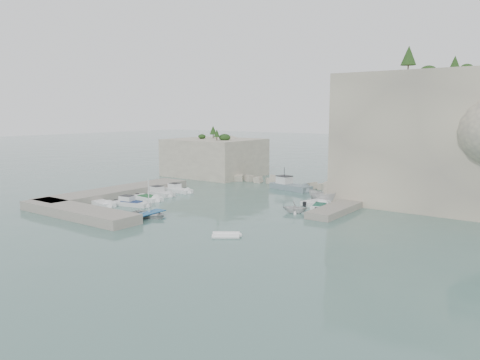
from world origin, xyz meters
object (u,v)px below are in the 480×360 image
Objects in this scene: motorboat_c at (148,200)px; tender_east_b at (320,209)px; motorboat_d at (132,206)px; tender_east_c at (319,204)px; work_boat at (291,190)px; motorboat_e at (103,206)px; rowboat at (149,217)px; motorboat_a at (178,192)px; tender_east_a at (295,213)px; tender_east_d at (322,202)px; motorboat_b at (160,195)px; inflatable_dinghy at (226,237)px.

tender_east_b is at bearing 27.93° from motorboat_c.
motorboat_d is 24.54m from tender_east_c.
work_boat reaches higher than motorboat_c.
work_boat reaches higher than motorboat_e.
rowboat is (9.79, -1.03, 0.00)m from motorboat_e.
motorboat_a is 0.97× the size of tender_east_c.
tender_east_a is 0.65× the size of tender_east_d.
tender_east_d reaches higher than motorboat_b.
motorboat_b is 23.16m from tender_east_c.
motorboat_a and motorboat_b have the same top height.
tender_east_c reaches higher than inflatable_dinghy.
motorboat_e is 0.91× the size of tender_east_b.
motorboat_d is (2.55, -11.29, 0.00)m from motorboat_a.
motorboat_a is 22.12m from tender_east_d.
tender_east_d is (-1.82, 4.37, 0.00)m from tender_east_b.
work_boat is (-9.06, 14.58, 0.00)m from tender_east_a.
motorboat_d is (1.37, -4.01, 0.00)m from motorboat_c.
motorboat_c is 22.60m from inflatable_dinghy.
rowboat is 0.83× the size of tender_east_c.
tender_east_a is at bearing 55.04° from inflatable_dinghy.
motorboat_e is (-1.67, -6.21, 0.00)m from motorboat_c.
motorboat_e is at bearing -89.13° from motorboat_a.
tender_east_a is 6.60m from tender_east_c.
work_boat is (-8.61, 6.36, 0.00)m from tender_east_d.
rowboat is 1.57× the size of tender_east_a.
motorboat_d is 0.69× the size of work_boat.
motorboat_c is at bearing -108.06° from work_boat.
tender_east_d reaches higher than tender_east_a.
motorboat_e and tender_east_b have the same top height.
rowboat is 1.02× the size of tender_east_d.
inflatable_dinghy is at bearing -25.86° from motorboat_d.
work_boat reaches higher than motorboat_b.
motorboat_b is 0.98× the size of tender_east_c.
motorboat_b is 14.46m from rowboat.
motorboat_d is 25.52m from work_boat.
motorboat_c is 22.58m from work_boat.
inflatable_dinghy is 29.76m from work_boat.
motorboat_c is 1.20× the size of motorboat_e.
tender_east_d is at bearing 17.98° from motorboat_a.
motorboat_e is at bearing -155.74° from motorboat_d.
tender_east_d is (-0.46, 8.22, 0.00)m from tender_east_a.
motorboat_e is 1.47× the size of inflatable_dinghy.
motorboat_b is 20.34m from work_boat.
motorboat_e is at bearing 144.32° from tender_east_c.
work_boat is (-8.90, 7.98, 0.00)m from tender_east_c.
inflatable_dinghy is at bearing 4.75° from motorboat_e.
motorboat_b reaches higher than motorboat_e.
tender_east_a is at bearing 144.00° from tender_east_b.
motorboat_e is 0.54× the size of work_boat.
tender_east_d is 10.70m from work_boat.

